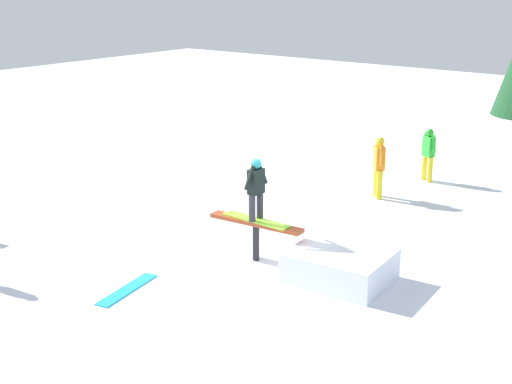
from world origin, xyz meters
TOP-DOWN VIEW (x-y plane):
  - ground_plane at (0.00, 0.00)m, footprint 60.00×60.00m
  - rail_feature at (0.00, 0.00)m, footprint 2.08×0.46m
  - snow_kicker_ramp at (-1.87, -0.17)m, footprint 1.93×1.65m
  - main_rider_on_rail at (0.00, 0.00)m, footprint 1.54×0.70m
  - bystander_green at (-0.23, -7.44)m, footprint 0.58×0.37m
  - bystander_orange at (0.11, -5.24)m, footprint 0.55×0.58m
  - loose_snowboard_cyan at (0.97, 2.58)m, footprint 0.57×1.56m

SIDE VIEW (x-z plane):
  - ground_plane at x=0.00m, z-range 0.00..0.00m
  - loose_snowboard_cyan at x=0.97m, z-range 0.00..0.02m
  - snow_kicker_ramp at x=-1.87m, z-range 0.00..0.59m
  - rail_feature at x=0.00m, z-range 0.28..1.11m
  - bystander_green at x=-0.23m, z-range 0.09..1.57m
  - bystander_orange at x=0.11m, z-range 0.10..1.68m
  - main_rider_on_rail at x=0.00m, z-range 0.81..2.08m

